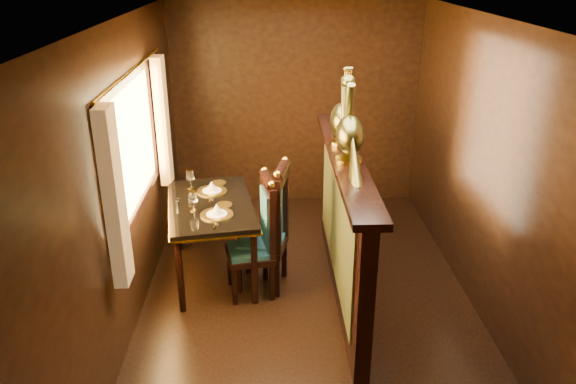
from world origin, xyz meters
name	(u,v)px	position (x,y,z in m)	size (l,w,h in m)	color
ground	(308,309)	(0.00, 0.00, 0.00)	(5.00, 5.00, 0.00)	black
room_shell	(300,141)	(-0.09, 0.02, 1.58)	(3.04, 5.04, 2.52)	black
partition	(342,223)	(0.32, 0.30, 0.71)	(0.26, 2.70, 1.36)	black
dining_table	(210,210)	(-0.90, 0.65, 0.70)	(1.00, 1.42, 0.98)	black
chair_left	(261,232)	(-0.42, 0.33, 0.62)	(0.50, 0.51, 1.18)	black
chair_right	(274,224)	(-0.30, 0.42, 0.65)	(0.54, 0.55, 1.25)	black
peacock_left	(351,118)	(0.33, 0.12, 1.74)	(0.24, 0.63, 0.75)	#17462B
peacock_right	(343,105)	(0.33, 0.59, 1.72)	(0.23, 0.61, 0.73)	#17462B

